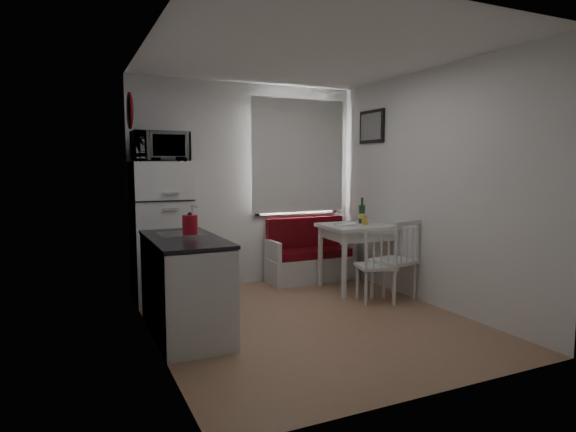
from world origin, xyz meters
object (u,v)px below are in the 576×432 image
fridge (161,231)px  wine_bottle (362,210)px  chair_left (380,258)px  dining_table (366,231)px  chair_right (399,251)px  bench (310,260)px  microwave (160,147)px  kitchen_counter (185,285)px  kettle (190,225)px

fridge → wine_bottle: size_ratio=4.85×
chair_left → dining_table: bearing=84.2°
fridge → wine_bottle: 2.48m
chair_left → chair_right: (0.25, -0.01, 0.05)m
bench → fridge: bearing=-176.9°
bench → fridge: (-1.98, -0.11, 0.52)m
microwave → wine_bottle: size_ratio=1.84×
chair_left → microwave: size_ratio=0.80×
chair_left → chair_right: chair_right is taller
microwave → kitchen_counter: bearing=-90.9°
kitchen_counter → chair_left: size_ratio=2.72×
bench → kettle: kettle is taller
kettle → bench: bearing=35.4°
kitchen_counter → bench: 2.42m
kitchen_counter → chair_left: bearing=1.0°
kitchen_counter → chair_right: (2.45, 0.03, 0.12)m
dining_table → fridge: (-2.43, 0.55, 0.07)m
chair_left → chair_right: bearing=13.1°
kitchen_counter → fridge: 1.29m
chair_left → fridge: size_ratio=0.30×
bench → chair_right: size_ratio=2.28×
kitchen_counter → chair_left: kitchen_counter is taller
chair_right → kitchen_counter: bearing=168.5°
fridge → kitchen_counter: bearing=-90.9°
fridge → kettle: fridge is taller
microwave → kettle: size_ratio=2.74×
bench → microwave: microwave is taller
chair_right → wine_bottle: size_ratio=1.57×
kitchen_counter → wine_bottle: bearing=18.0°
bench → fridge: size_ratio=0.74×
chair_right → microwave: size_ratio=0.85×
chair_left → fridge: fridge is taller
fridge → bench: bearing=3.1°
chair_right → microwave: 2.94m
kitchen_counter → dining_table: kitchen_counter is taller
chair_right → fridge: size_ratio=0.32×
kitchen_counter → kettle: bearing=-31.2°
chair_left → fridge: bearing=166.1°
kitchen_counter → wine_bottle: (2.45, 0.80, 0.52)m
kitchen_counter → bench: bearing=34.1°
microwave → wine_bottle: 2.58m
chair_right → kettle: kettle is taller
chair_left → kitchen_counter: bearing=-163.9°
chair_right → chair_left: bearing=165.9°
bench → wine_bottle: (0.45, -0.56, 0.70)m
chair_right → fridge: (-2.43, 1.21, 0.22)m
kitchen_counter → bench: (2.00, 1.35, -0.18)m
kitchen_counter → bench: size_ratio=1.12×
bench → chair_left: 1.35m
dining_table → chair_right: size_ratio=2.17×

